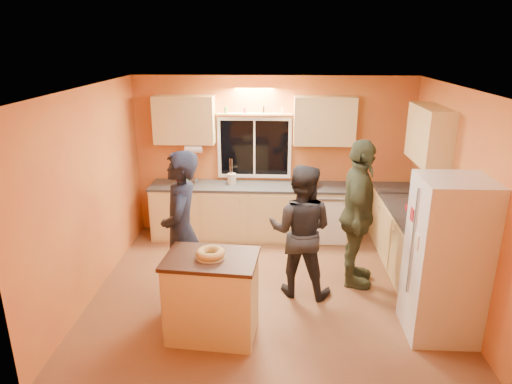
# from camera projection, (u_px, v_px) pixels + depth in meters

# --- Properties ---
(ground) EXTENTS (4.50, 4.50, 0.00)m
(ground) POSITION_uv_depth(u_px,v_px,m) (270.00, 290.00, 6.00)
(ground) COLOR brown
(ground) RESTS_ON ground
(room_shell) EXTENTS (4.54, 4.04, 2.61)m
(room_shell) POSITION_uv_depth(u_px,v_px,m) (281.00, 163.00, 5.86)
(room_shell) COLOR orange
(room_shell) RESTS_ON ground
(back_counter) EXTENTS (4.23, 0.62, 0.90)m
(back_counter) POSITION_uv_depth(u_px,v_px,m) (273.00, 212.00, 7.46)
(back_counter) COLOR #D9BA72
(back_counter) RESTS_ON ground
(right_counter) EXTENTS (0.62, 1.84, 0.90)m
(right_counter) POSITION_uv_depth(u_px,v_px,m) (413.00, 245.00, 6.24)
(right_counter) COLOR #D9BA72
(right_counter) RESTS_ON ground
(refrigerator) EXTENTS (0.72, 0.70, 1.80)m
(refrigerator) POSITION_uv_depth(u_px,v_px,m) (446.00, 259.00, 4.87)
(refrigerator) COLOR silver
(refrigerator) RESTS_ON ground
(island) EXTENTS (1.03, 0.75, 0.95)m
(island) POSITION_uv_depth(u_px,v_px,m) (212.00, 296.00, 4.96)
(island) COLOR #D9BA72
(island) RESTS_ON ground
(bundt_pastry) EXTENTS (0.31, 0.31, 0.09)m
(bundt_pastry) POSITION_uv_depth(u_px,v_px,m) (211.00, 253.00, 4.79)
(bundt_pastry) COLOR #B48949
(bundt_pastry) RESTS_ON island
(person_left) EXTENTS (0.51, 0.74, 1.95)m
(person_left) POSITION_uv_depth(u_px,v_px,m) (181.00, 232.00, 5.38)
(person_left) COLOR black
(person_left) RESTS_ON ground
(person_center) EXTENTS (0.96, 0.82, 1.72)m
(person_center) POSITION_uv_depth(u_px,v_px,m) (301.00, 231.00, 5.69)
(person_center) COLOR black
(person_center) RESTS_ON ground
(person_right) EXTENTS (0.67, 1.22, 1.97)m
(person_right) POSITION_uv_depth(u_px,v_px,m) (358.00, 215.00, 5.87)
(person_right) COLOR #333B25
(person_right) RESTS_ON ground
(mixing_bowl) EXTENTS (0.50, 0.50, 0.10)m
(mixing_bowl) POSITION_uv_depth(u_px,v_px,m) (306.00, 183.00, 7.30)
(mixing_bowl) COLOR black
(mixing_bowl) RESTS_ON back_counter
(utensil_crock) EXTENTS (0.14, 0.14, 0.17)m
(utensil_crock) POSITION_uv_depth(u_px,v_px,m) (232.00, 179.00, 7.38)
(utensil_crock) COLOR beige
(utensil_crock) RESTS_ON back_counter
(potted_plant) EXTENTS (0.36, 0.34, 0.33)m
(potted_plant) POSITION_uv_depth(u_px,v_px,m) (444.00, 226.00, 5.30)
(potted_plant) COLOR gray
(potted_plant) RESTS_ON right_counter
(red_box) EXTENTS (0.17, 0.14, 0.07)m
(red_box) POSITION_uv_depth(u_px,v_px,m) (412.00, 208.00, 6.24)
(red_box) COLOR maroon
(red_box) RESTS_ON right_counter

